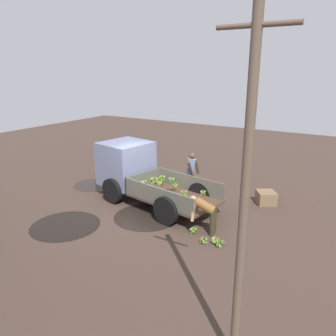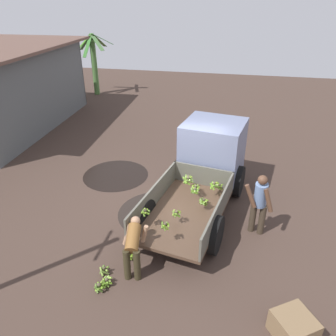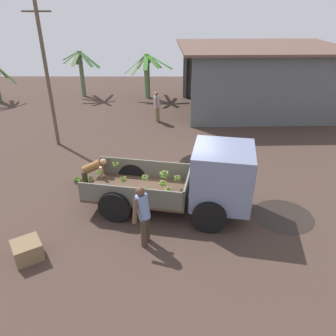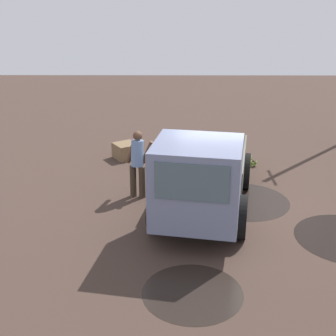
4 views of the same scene
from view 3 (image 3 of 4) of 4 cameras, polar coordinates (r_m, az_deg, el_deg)
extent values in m
plane|color=#423229|center=(10.50, 0.40, -5.11)|extent=(36.00, 36.00, 0.00)
cylinder|color=black|center=(10.22, 19.41, -7.89)|extent=(1.74, 1.74, 0.01)
cylinder|color=black|center=(10.86, -1.69, -3.89)|extent=(2.20, 2.20, 0.01)
cylinder|color=black|center=(12.57, 6.83, 0.58)|extent=(2.16, 2.16, 0.01)
cube|color=#4D3728|center=(9.92, -5.11, -3.93)|extent=(3.26, 2.25, 0.08)
cube|color=#5C5A4F|center=(10.47, -3.97, -0.04)|extent=(2.96, 0.59, 0.57)
cube|color=#5C5A4F|center=(9.06, -6.59, -4.91)|extent=(2.96, 0.59, 0.57)
cube|color=#5C5A4F|center=(9.50, 3.42, -3.12)|extent=(0.36, 1.72, 0.57)
cube|color=slate|center=(9.23, 9.41, -1.26)|extent=(1.91, 1.97, 1.63)
cube|color=#4C606B|center=(9.12, 14.73, 0.10)|extent=(0.27, 1.35, 0.72)
cylinder|color=black|center=(10.42, 7.93, -2.71)|extent=(0.95, 0.38, 0.93)
cylinder|color=black|center=(8.90, 7.20, -8.49)|extent=(0.95, 0.38, 0.93)
cylinder|color=black|center=(10.80, -6.15, -1.42)|extent=(0.95, 0.38, 0.93)
cylinder|color=black|center=(9.35, -9.23, -6.69)|extent=(0.95, 0.38, 0.93)
sphere|color=brown|center=(9.76, 1.62, -1.47)|extent=(0.08, 0.08, 0.08)
cylinder|color=#8AAC3D|center=(9.74, 1.90, -1.85)|extent=(0.14, 0.15, 0.12)
cylinder|color=olive|center=(9.79, 1.92, -1.81)|extent=(0.04, 0.14, 0.15)
cylinder|color=#70A825|center=(9.83, 1.78, -1.69)|extent=(0.14, 0.11, 0.15)
cylinder|color=olive|center=(9.84, 1.61, -1.48)|extent=(0.17, 0.04, 0.10)
cylinder|color=olive|center=(9.81, 1.38, -1.76)|extent=(0.11, 0.13, 0.16)
cylinder|color=olive|center=(9.77, 1.24, -1.77)|extent=(0.06, 0.17, 0.12)
cylinder|color=olive|center=(9.74, 1.41, -1.92)|extent=(0.15, 0.12, 0.14)
cylinder|color=olive|center=(9.74, 1.63, -1.96)|extent=(0.15, 0.04, 0.15)
sphere|color=#413B2A|center=(10.45, -9.15, 0.89)|extent=(0.08, 0.08, 0.08)
cylinder|color=olive|center=(10.51, -9.24, 0.66)|extent=(0.12, 0.11, 0.14)
cylinder|color=olive|center=(10.45, -9.47, 0.64)|extent=(0.10, 0.16, 0.10)
cylinder|color=olive|center=(10.43, -9.28, 0.50)|extent=(0.15, 0.09, 0.13)
cylinder|color=olive|center=(10.42, -8.90, 0.61)|extent=(0.13, 0.15, 0.09)
cylinder|color=#75A622|center=(10.48, -8.85, 0.66)|extent=(0.08, 0.15, 0.13)
cylinder|color=olive|center=(10.51, -8.96, 0.85)|extent=(0.16, 0.10, 0.10)
sphere|color=brown|center=(9.54, -0.93, -2.42)|extent=(0.08, 0.08, 0.08)
cylinder|color=olive|center=(9.61, -0.73, -2.43)|extent=(0.18, 0.12, 0.10)
cylinder|color=olive|center=(9.62, -1.07, -2.50)|extent=(0.17, 0.11, 0.13)
cylinder|color=olive|center=(9.58, -1.32, -2.55)|extent=(0.10, 0.18, 0.11)
cylinder|color=#6FA926|center=(9.54, -1.21, -2.84)|extent=(0.14, 0.15, 0.14)
cylinder|color=olive|center=(9.50, -0.95, -2.85)|extent=(0.18, 0.05, 0.11)
cylinder|color=olive|center=(9.52, -0.70, -2.85)|extent=(0.16, 0.14, 0.13)
cylinder|color=#7AB038|center=(9.58, -0.54, -2.64)|extent=(0.08, 0.18, 0.13)
sphere|color=brown|center=(9.63, -0.63, -0.77)|extent=(0.09, 0.09, 0.09)
cylinder|color=#557A2A|center=(9.59, -0.39, -1.32)|extent=(0.21, 0.14, 0.15)
cylinder|color=olive|center=(9.66, -0.14, -1.16)|extent=(0.05, 0.21, 0.17)
cylinder|color=#7EA344|center=(9.70, -0.31, -1.15)|extent=(0.13, 0.17, 0.20)
cylinder|color=#77A03A|center=(9.74, -0.53, -0.92)|extent=(0.21, 0.08, 0.17)
cylinder|color=#649927|center=(9.72, -0.93, -0.84)|extent=(0.21, 0.16, 0.13)
cylinder|color=#5A8022|center=(9.69, -1.08, -1.10)|extent=(0.10, 0.21, 0.17)
cylinder|color=olive|center=(9.61, -1.08, -1.21)|extent=(0.16, 0.21, 0.13)
cylinder|color=#87A748|center=(9.61, -0.72, -1.42)|extent=(0.19, 0.08, 0.19)
sphere|color=brown|center=(9.42, -4.02, -1.39)|extent=(0.08, 0.08, 0.08)
cylinder|color=#79A639|center=(9.47, -3.75, -1.67)|extent=(0.11, 0.14, 0.15)
cylinder|color=#587D1F|center=(9.50, -3.85, -1.47)|extent=(0.17, 0.09, 0.12)
cylinder|color=olive|center=(9.49, -4.21, -1.41)|extent=(0.16, 0.12, 0.10)
cylinder|color=#527D1B|center=(9.45, -4.40, -1.61)|extent=(0.05, 0.17, 0.11)
cylinder|color=#80A645|center=(9.42, -4.21, -1.85)|extent=(0.14, 0.12, 0.15)
cylinder|color=#75A838|center=(9.40, -3.97, -1.85)|extent=(0.16, 0.07, 0.13)
cylinder|color=#79A345|center=(9.43, -3.73, -1.79)|extent=(0.10, 0.15, 0.14)
sphere|color=brown|center=(9.11, -0.03, -3.56)|extent=(0.08, 0.08, 0.08)
cylinder|color=olive|center=(9.18, -0.34, -3.86)|extent=(0.14, 0.17, 0.18)
cylinder|color=#6EA132|center=(9.10, -0.38, -4.07)|extent=(0.17, 0.18, 0.16)
cylinder|color=#87A448|center=(9.09, 0.09, -4.17)|extent=(0.19, 0.10, 0.17)
cylinder|color=olive|center=(9.13, 0.47, -3.89)|extent=(0.07, 0.21, 0.14)
cylinder|color=#6EA72F|center=(9.20, 0.07, -3.84)|extent=(0.17, 0.09, 0.19)
sphere|color=brown|center=(9.90, -7.81, -1.69)|extent=(0.06, 0.06, 0.06)
cylinder|color=olive|center=(9.90, -8.02, -2.13)|extent=(0.14, 0.12, 0.15)
cylinder|color=olive|center=(9.86, -7.71, -2.11)|extent=(0.17, 0.09, 0.11)
cylinder|color=olive|center=(9.90, -7.50, -2.06)|extent=(0.09, 0.15, 0.14)
cylinder|color=#5E9022|center=(9.94, -7.51, -1.98)|extent=(0.09, 0.14, 0.16)
cylinder|color=#85A73A|center=(9.98, -7.73, -1.69)|extent=(0.17, 0.04, 0.10)
cylinder|color=olive|center=(9.97, -8.01, -1.78)|extent=(0.15, 0.14, 0.12)
cylinder|color=#578324|center=(9.92, -8.16, -2.00)|extent=(0.07, 0.17, 0.13)
sphere|color=#4E4733|center=(10.03, -11.95, -0.42)|extent=(0.07, 0.07, 0.07)
cylinder|color=#76AE26|center=(10.05, -12.15, -0.81)|extent=(0.10, 0.13, 0.15)
cylinder|color=#74AF2A|center=(9.99, -11.93, -0.79)|extent=(0.17, 0.07, 0.10)
cylinder|color=#5C7B1A|center=(10.04, -11.69, -0.79)|extent=(0.08, 0.13, 0.15)
cylinder|color=#7BA344|center=(10.07, -11.63, -0.66)|extent=(0.10, 0.14, 0.14)
cylinder|color=#597F27|center=(10.11, -11.92, -0.44)|extent=(0.17, 0.07, 0.10)
cylinder|color=olive|center=(10.09, -12.09, -0.69)|extent=(0.10, 0.13, 0.15)
sphere|color=#463F2D|center=(9.36, -4.03, -3.62)|extent=(0.08, 0.08, 0.08)
cylinder|color=#7DAA37|center=(9.35, -4.23, -4.10)|extent=(0.16, 0.12, 0.14)
cylinder|color=olive|center=(9.36, -3.98, -4.15)|extent=(0.15, 0.07, 0.16)
cylinder|color=olive|center=(9.35, -3.69, -4.01)|extent=(0.14, 0.17, 0.12)
cylinder|color=#77AD2F|center=(9.41, -3.75, -3.96)|extent=(0.09, 0.14, 0.17)
cylinder|color=olive|center=(9.44, -3.85, -3.66)|extent=(0.18, 0.10, 0.12)
cylinder|color=olive|center=(9.45, -4.12, -3.63)|extent=(0.18, 0.09, 0.11)
cylinder|color=olive|center=(9.42, -4.37, -3.72)|extent=(0.13, 0.17, 0.11)
cylinder|color=#4F7519|center=(9.39, -4.35, -4.00)|extent=(0.07, 0.16, 0.15)
sphere|color=#423B2B|center=(9.08, 1.44, -4.96)|extent=(0.06, 0.06, 0.06)
cylinder|color=#7CA529|center=(9.09, 1.44, -5.51)|extent=(0.13, 0.04, 0.16)
cylinder|color=olive|center=(9.10, 1.83, -5.30)|extent=(0.07, 0.17, 0.13)
cylinder|color=#66A322|center=(9.16, 1.63, -4.94)|extent=(0.18, 0.11, 0.10)
cylinder|color=olive|center=(9.14, 1.07, -5.02)|extent=(0.14, 0.16, 0.10)
cylinder|color=olive|center=(9.10, 1.15, -5.41)|extent=(0.11, 0.14, 0.15)
cube|color=#595D5D|center=(20.49, 25.72, 13.70)|extent=(0.29, 5.48, 3.34)
cube|color=#595D5D|center=(21.63, 13.28, 16.22)|extent=(7.68, 0.36, 3.34)
cube|color=#595D5D|center=(16.61, 17.69, 12.37)|extent=(7.68, 0.36, 3.34)
cube|color=brown|center=(18.81, 15.90, 19.67)|extent=(8.69, 6.56, 0.12)
cylinder|color=#3F3833|center=(20.83, 3.27, 16.46)|extent=(0.16, 0.16, 3.34)
cylinder|color=#3F3833|center=(16.00, 4.73, 13.00)|extent=(0.16, 0.16, 3.34)
cylinder|color=brown|center=(14.25, -20.24, 14.50)|extent=(0.14, 0.14, 5.68)
cylinder|color=brown|center=(13.97, -21.96, 24.01)|extent=(1.07, 0.07, 0.07)
cylinder|color=#566B4A|center=(22.04, -14.77, 15.45)|extent=(0.26, 0.26, 2.73)
cube|color=#3A853C|center=(21.67, -13.53, 17.84)|extent=(1.22, 0.36, 1.03)
cube|color=#286229|center=(22.37, -13.53, 17.93)|extent=(1.07, 1.35, 1.19)
cube|color=#2E552F|center=(22.47, -15.30, 18.01)|extent=(0.70, 1.23, 1.00)
cube|color=#32672F|center=(22.24, -16.52, 18.26)|extent=(1.26, 0.66, 0.63)
cube|color=#2C5321|center=(21.71, -16.49, 18.01)|extent=(1.03, 0.77, 0.67)
cube|color=#526B37|center=(21.39, -15.76, 17.89)|extent=(0.46, 1.11, 0.73)
cube|color=#34542B|center=(21.23, -14.17, 17.96)|extent=(1.10, 1.21, 0.76)
cylinder|color=#658256|center=(21.09, -3.68, 15.57)|extent=(0.34, 0.34, 2.61)
cube|color=#358627|center=(20.73, -1.52, 18.05)|extent=(1.63, 0.57, 0.85)
cube|color=#468B31|center=(21.28, -2.48, 18.12)|extent=(1.06, 0.99, 0.97)
cube|color=#1E581D|center=(21.73, -3.51, 18.49)|extent=(0.29, 1.69, 0.82)
cube|color=#568534|center=(21.17, -4.59, 17.99)|extent=(0.78, 0.67, 0.98)
cube|color=#376632|center=(20.89, -5.72, 17.58)|extent=(1.40, 0.42, 1.15)
cube|color=#527837|center=(20.69, -5.04, 17.53)|extent=(1.01, 0.80, 1.13)
cube|color=#408130|center=(20.28, -3.91, 17.94)|extent=(0.28, 1.29, 0.74)
cube|color=#3E7C27|center=(20.34, -2.70, 18.13)|extent=(1.00, 1.24, 0.65)
cube|color=#355B25|center=(22.36, -26.68, 14.62)|extent=(1.20, 0.43, 1.34)
cylinder|color=#3D3125|center=(8.41, -4.21, -11.25)|extent=(0.19, 0.19, 0.81)
cylinder|color=#3D3125|center=(8.58, -3.73, -10.32)|extent=(0.19, 0.19, 0.81)
cylinder|color=#6D8AB8|center=(8.08, -4.39, -6.70)|extent=(0.44, 0.38, 0.67)
sphere|color=brown|center=(7.86, -4.87, -4.05)|extent=(0.23, 0.23, 0.23)
cylinder|color=brown|center=(7.97, -5.74, -7.47)|extent=(0.17, 0.31, 0.60)
cylinder|color=brown|center=(8.28, -4.96, -5.83)|extent=(0.19, 0.36, 0.59)
cylinder|color=#352E1C|center=(11.08, -14.16, -1.89)|extent=(0.16, 0.16, 0.75)
cylinder|color=#352E1C|center=(10.90, -14.26, -2.43)|extent=(0.16, 0.16, 0.75)
cylinder|color=brown|center=(10.73, -13.08, 0.19)|extent=(0.68, 0.36, 0.49)
sphere|color=tan|center=(10.62, -11.21, 1.07)|extent=(0.21, 0.21, 0.21)
cylinder|color=tan|center=(10.94, -11.37, -0.06)|extent=(0.13, 0.25, 0.56)
cylinder|color=tan|center=(10.61, -11.54, -1.01)|extent=(0.13, 0.22, 0.56)
cylinder|color=brown|center=(16.79, -1.75, 9.19)|extent=(0.18, 0.18, 0.75)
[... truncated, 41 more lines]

